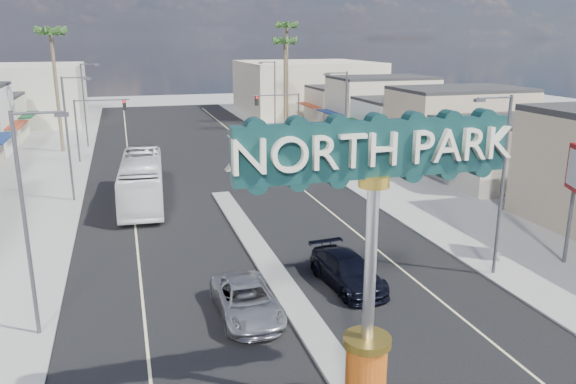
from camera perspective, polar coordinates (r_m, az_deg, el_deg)
ground at (r=44.24m, az=-7.11°, el=0.12°), size 160.00×160.00×0.00m
road at (r=44.23m, az=-7.11°, el=0.12°), size 20.00×120.00×0.01m
median_island at (r=29.35m, az=-1.86°, el=-7.60°), size 1.30×30.00×0.16m
sidewalk_left at (r=44.30m, az=-25.26°, el=-1.16°), size 8.00×120.00×0.12m
sidewalk_right at (r=48.38m, az=9.46°, el=1.41°), size 8.00×120.00×0.12m
storefront_row_right at (r=63.74m, az=12.66°, el=7.27°), size 12.00×42.00×6.00m
backdrop_far_left at (r=88.82m, az=-26.62°, el=8.87°), size 20.00×20.00×8.00m
backdrop_far_right at (r=92.10m, az=1.82°, el=10.63°), size 20.00×20.00×8.00m
gateway_sign at (r=16.64m, az=8.52°, el=-4.43°), size 8.20×1.50×9.15m
traffic_signal_left at (r=56.69m, az=-18.93°, el=7.16°), size 5.09×0.45×6.00m
traffic_signal_right at (r=58.83m, az=-0.62°, el=8.25°), size 5.09×0.45×6.00m
streetlight_l_near at (r=23.39m, az=-24.84°, el=-2.12°), size 2.03×0.22×9.00m
streetlight_l_mid at (r=42.83m, az=-21.30°, el=5.62°), size 2.03×0.22×9.00m
streetlight_l_far at (r=64.61m, az=-19.87°, el=8.69°), size 2.03×0.22×9.00m
streetlight_r_near at (r=28.78m, az=20.75°, el=1.38°), size 2.03×0.22×9.00m
streetlight_r_mid at (r=46.00m, az=5.70°, el=7.19°), size 2.03×0.22×9.00m
streetlight_r_far at (r=66.75m, az=-1.48°, el=9.77°), size 2.03×0.22×9.00m
palm_left_far at (r=62.49m, az=-22.93°, el=14.14°), size 2.60×2.60×13.10m
palm_right_mid at (r=70.99m, az=-0.31°, el=14.58°), size 2.60×2.60×12.10m
palm_right_far at (r=77.31m, az=-0.12°, el=15.96°), size 2.60×2.60×14.10m
suv_left at (r=24.38m, az=-4.22°, el=-10.94°), size 2.51×5.32×1.47m
suv_right at (r=27.27m, az=6.06°, el=-7.96°), size 2.63×5.49×1.54m
car_parked_right at (r=47.39m, az=0.69°, el=2.16°), size 1.69×4.46×1.45m
city_bus at (r=41.55m, az=-14.63°, el=1.13°), size 3.57×12.21×3.36m
bank_pylon_sign at (r=31.90m, az=27.20°, el=1.51°), size 0.94×1.90×6.22m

